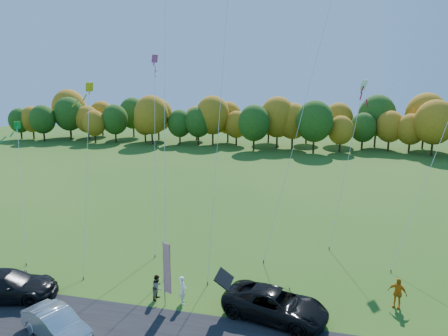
% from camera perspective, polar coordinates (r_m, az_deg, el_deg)
% --- Properties ---
extents(ground, '(160.00, 160.00, 0.00)m').
position_cam_1_polar(ground, '(25.14, -3.32, -18.81)').
color(ground, '#265215').
extents(tree_line, '(116.00, 12.00, 10.00)m').
position_cam_1_polar(tree_line, '(76.90, 8.44, 2.69)').
color(tree_line, '#1E4711').
rests_on(tree_line, ground).
extents(black_suv, '(6.35, 4.04, 1.63)m').
position_cam_1_polar(black_suv, '(23.69, 7.33, -18.74)').
color(black_suv, black).
rests_on(black_suv, ground).
extents(silver_sedan, '(4.73, 3.24, 1.48)m').
position_cam_1_polar(silver_sedan, '(23.74, -22.82, -19.87)').
color(silver_sedan, '#B6B7BC').
rests_on(silver_sedan, ground).
extents(dark_truck_a, '(6.34, 3.80, 1.72)m').
position_cam_1_polar(dark_truck_a, '(28.50, -28.65, -14.47)').
color(dark_truck_a, black).
rests_on(dark_truck_a, ground).
extents(person_tailgate_a, '(0.61, 0.74, 1.73)m').
position_cam_1_polar(person_tailgate_a, '(24.87, -5.92, -16.93)').
color(person_tailgate_a, white).
rests_on(person_tailgate_a, ground).
extents(person_tailgate_b, '(0.64, 0.79, 1.56)m').
position_cam_1_polar(person_tailgate_b, '(25.54, -9.49, -16.43)').
color(person_tailgate_b, gray).
rests_on(person_tailgate_b, ground).
extents(person_east, '(1.16, 0.87, 1.83)m').
position_cam_1_polar(person_east, '(26.38, 23.52, -16.03)').
color(person_east, orange).
rests_on(person_east, ground).
extents(feather_flag, '(0.51, 0.24, 4.09)m').
position_cam_1_polar(feather_flag, '(23.90, -8.23, -13.86)').
color(feather_flag, '#999999').
rests_on(feather_flag, ground).
extents(kite_delta_blue, '(4.59, 11.60, 30.82)m').
position_cam_1_polar(kite_delta_blue, '(30.21, -8.47, 16.17)').
color(kite_delta_blue, '#4C3F33').
rests_on(kite_delta_blue, ground).
extents(kite_parafoil_orange, '(8.84, 11.88, 34.29)m').
position_cam_1_polar(kite_parafoil_orange, '(32.68, 14.21, 18.99)').
color(kite_parafoil_orange, '#4C3F33').
rests_on(kite_parafoil_orange, ground).
extents(kite_delta_red, '(2.41, 10.77, 24.38)m').
position_cam_1_polar(kite_delta_red, '(28.95, -0.37, 12.01)').
color(kite_delta_red, '#4C3F33').
rests_on(kite_delta_red, ground).
extents(kite_parafoil_rainbow, '(7.36, 7.92, 15.41)m').
position_cam_1_polar(kite_parafoil_rainbow, '(32.63, 27.86, 1.34)').
color(kite_parafoil_rainbow, '#4C3F33').
rests_on(kite_parafoil_rainbow, ground).
extents(kite_diamond_yellow, '(3.59, 7.84, 13.19)m').
position_cam_1_polar(kite_diamond_yellow, '(30.68, -19.03, -0.79)').
color(kite_diamond_yellow, '#4C3F33').
rests_on(kite_diamond_yellow, ground).
extents(kite_diamond_green, '(4.53, 5.85, 10.06)m').
position_cam_1_polar(kite_diamond_green, '(34.25, -26.97, -2.79)').
color(kite_diamond_green, '#4C3F33').
rests_on(kite_diamond_green, ground).
extents(kite_diamond_white, '(3.01, 6.51, 13.44)m').
position_cam_1_polar(kite_diamond_white, '(34.00, 17.22, 0.77)').
color(kite_diamond_white, '#4C3F33').
rests_on(kite_diamond_white, ground).
extents(kite_diamond_pink, '(2.43, 6.32, 15.37)m').
position_cam_1_polar(kite_diamond_pink, '(31.80, -9.86, 2.31)').
color(kite_diamond_pink, '#4C3F33').
rests_on(kite_diamond_pink, ground).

